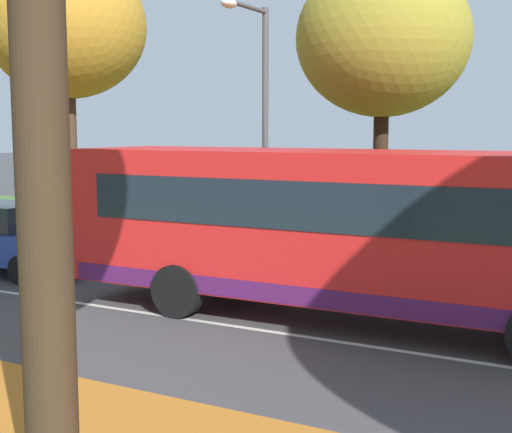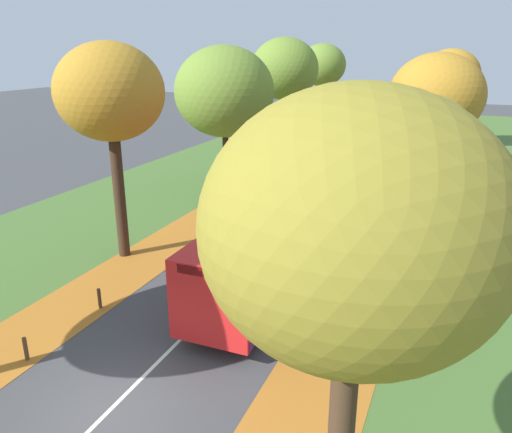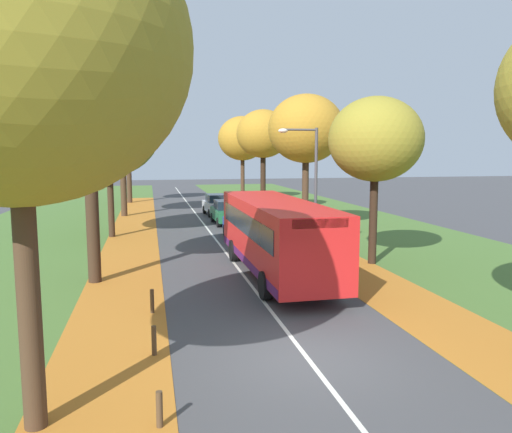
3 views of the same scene
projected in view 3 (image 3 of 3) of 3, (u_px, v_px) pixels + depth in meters
ground_plane at (307, 358)px, 11.91m from camera, size 160.00×160.00×0.00m
grass_verge_left at (53, 236)px, 29.40m from camera, size 12.00×90.00×0.01m
leaf_litter_left at (130, 252)px, 24.53m from camera, size 2.80×60.00×0.00m
grass_verge_right at (346, 226)px, 33.22m from camera, size 12.00×90.00×0.01m
leaf_litter_right at (309, 245)px, 26.44m from camera, size 2.80×60.00×0.00m
road_centre_line at (209, 231)px, 31.31m from camera, size 0.12×80.00×0.01m
tree_left_nearest at (14, 47)px, 8.07m from camera, size 5.82×5.82×9.20m
tree_left_near at (87, 97)px, 18.00m from camera, size 4.30×4.30×8.89m
tree_left_mid at (108, 130)px, 28.19m from camera, size 5.83×5.83×8.77m
tree_left_far at (121, 124)px, 37.63m from camera, size 5.04×5.04×9.33m
tree_left_distant at (128, 131)px, 47.87m from camera, size 4.30×4.30×8.94m
tree_right_near at (376, 140)px, 21.34m from camera, size 4.04×4.04×7.25m
tree_right_mid at (306, 129)px, 30.50m from camera, size 4.65×4.65×8.41m
tree_right_far at (263, 134)px, 40.31m from camera, size 4.33×4.33×8.32m
tree_right_distant at (242, 139)px, 50.26m from camera, size 4.94×4.94×8.51m
bollard_nearest at (159, 410)px, 8.86m from camera, size 0.12×0.12×0.68m
bollard_second at (154, 341)px, 12.01m from camera, size 0.12×0.12×0.74m
bollard_third at (152, 301)px, 15.18m from camera, size 0.12×0.12×0.74m
streetlamp_right at (309, 177)px, 23.07m from camera, size 1.89×0.28×6.00m
bus at (275, 233)px, 19.78m from camera, size 2.73×10.42×2.98m
car_blue_lead at (242, 224)px, 28.37m from camera, size 1.86×4.24×1.62m
car_green_following at (227, 212)px, 34.10m from camera, size 1.86×4.24×1.62m
car_silver_third_in_line at (217, 205)px, 39.05m from camera, size 1.94×4.28×1.62m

